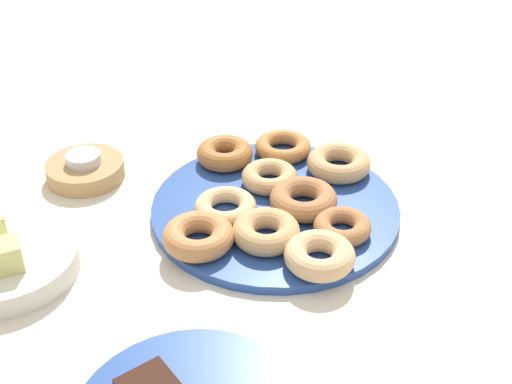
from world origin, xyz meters
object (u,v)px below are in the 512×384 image
Objects in this scene: donut_0 at (225,207)px; donut_5 at (283,147)px; donut_6 at (303,199)px; tealight at (83,158)px; candle_holder at (85,170)px; melon_chunk_left at (6,256)px; donut_8 at (225,153)px; donut_7 at (320,255)px; donut_1 at (270,177)px; donut_3 at (198,236)px; fruit_bowl at (7,262)px; donut_9 at (342,227)px; donut_2 at (266,231)px; donut_4 at (339,163)px; donut_plate at (275,208)px.

donut_0 is 0.18m from donut_5.
donut_6 and tealight have the same top height.
melon_chunk_left reaches higher than candle_holder.
donut_7 is at bearing -178.58° from donut_8.
donut_5 is at bearing -100.53° from donut_8.
donut_1 is 0.17m from donut_3.
melon_chunk_left is at bearing 80.37° from donut_3.
donut_7 is 1.69× the size of tealight.
donut_0 is 0.29m from fruit_bowl.
donut_8 is at bearing -23.18° from donut_0.
donut_9 is at bearing -138.79° from tealight.
fruit_bowl is at bearing 140.92° from candle_holder.
donut_2 is at bearing -162.71° from donut_0.
fruit_bowl is (0.13, 0.41, -0.01)m from donut_9.
donut_9 reaches higher than candle_holder.
donut_9 is at bearing -103.51° from melon_chunk_left.
donut_2 and donut_8 have the same top height.
donut_2 reaches higher than fruit_bowl.
candle_holder is at bearing -34.58° from melon_chunk_left.
donut_3 is at bearing -106.99° from fruit_bowl.
donut_3 and donut_7 have the same top height.
donut_4 is 0.82× the size of candle_holder.
donut_3 reaches higher than fruit_bowl.
donut_7 is at bearing 175.81° from donut_plate.
donut_5 is at bearing -52.23° from donut_3.
donut_8 reaches higher than donut_5.
donut_2 and donut_6 have the same top height.
donut_5 is at bearing -106.35° from tealight.
donut_9 is at bearing -107.75° from donut_2.
donut_2 is (-0.07, 0.05, 0.02)m from donut_plate.
donut_6 is (0.04, -0.08, 0.00)m from donut_2.
donut_4 is at bearing -73.55° from donut_plate.
donut_5 is 0.93× the size of donut_6.
donut_2 is 0.76× the size of candle_holder.
donut_5 is 0.44m from fruit_bowl.
donut_4 is 1.09× the size of donut_5.
donut_plate is 0.14m from donut_7.
melon_chunk_left is at bearing 180.00° from fruit_bowl.
melon_chunk_left reaches higher than donut_7.
donut_8 reaches higher than donut_9.
donut_6 is (0.01, -0.16, -0.00)m from donut_3.
donut_6 is 1.79× the size of tealight.
donut_3 is at bearing 71.71° from donut_9.
tealight is (0.00, 0.00, 0.02)m from candle_holder.
donut_2 is 2.46× the size of melon_chunk_left.
candle_holder is at bearing 41.21° from donut_9.
donut_plate is 0.04m from donut_6.
donut_2 is 0.21m from donut_8.
fruit_bowl is (-0.02, 0.38, -0.01)m from donut_1.
fruit_bowl is (-0.09, 0.44, -0.01)m from donut_5.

